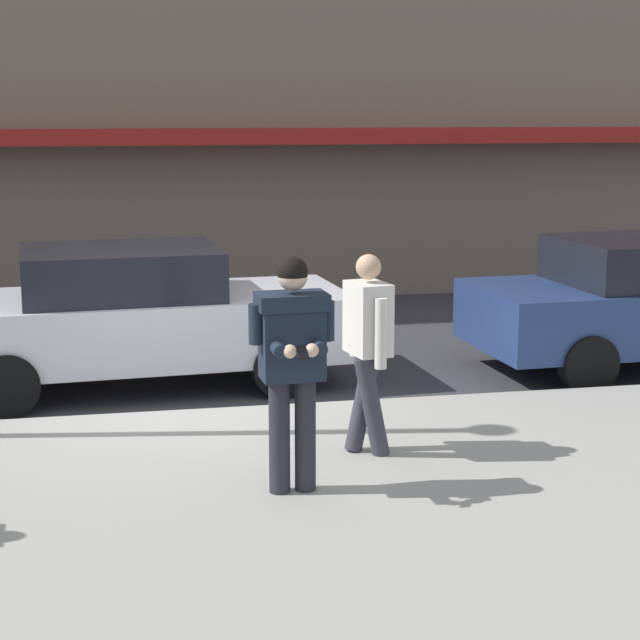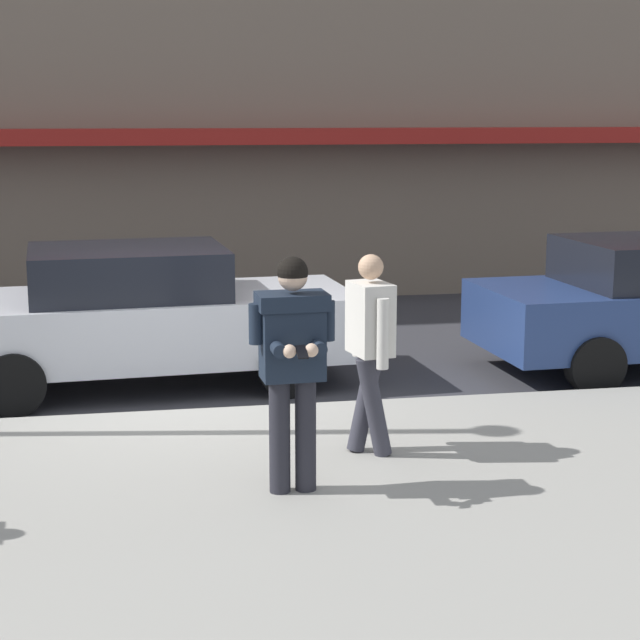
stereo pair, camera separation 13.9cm
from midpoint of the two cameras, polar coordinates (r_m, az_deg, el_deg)
The scene contains 6 objects.
ground_plane at distance 10.71m, azimuth -6.63°, elevation -5.16°, with size 80.00×80.00×0.00m, color #333338.
sidewalk at distance 8.14m, azimuth 1.92°, elevation -9.91°, with size 32.00×5.30×0.14m, color #99968E.
curb_paint_line at distance 10.87m, azimuth -1.36°, elevation -4.84°, with size 28.00×0.12×0.01m, color silver.
parked_sedan_mid at distance 11.82m, azimuth -9.14°, elevation 0.25°, with size 4.61×2.16×1.54m.
man_texting_on_phone at distance 7.93m, azimuth -0.97°, elevation -1.55°, with size 0.65×0.59×1.81m.
pedestrian_in_light_coat at distance 8.88m, azimuth 3.14°, elevation -1.15°, with size 0.38×0.59×1.70m.
Camera 2 is at (-0.57, -10.28, 2.99)m, focal length 60.00 mm.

